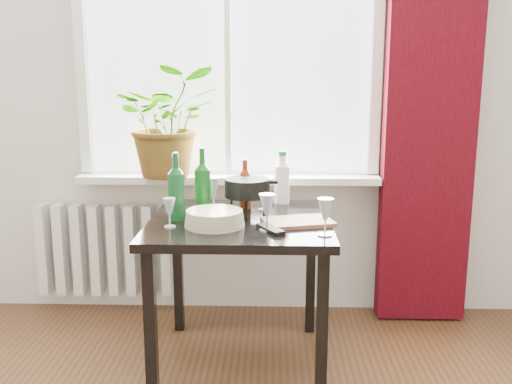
{
  "coord_description": "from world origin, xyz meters",
  "views": [
    {
      "loc": [
        0.25,
        -1.07,
        1.42
      ],
      "look_at": [
        0.18,
        1.55,
        0.87
      ],
      "focal_mm": 40.0,
      "sensor_mm": 36.0,
      "label": 1
    }
  ],
  "objects_px": {
    "bottle_amber": "(245,183)",
    "wineglass_back_center": "(265,194)",
    "potted_plant": "(168,122)",
    "cleaning_bottle": "(282,177)",
    "wine_bottle_right": "(203,181)",
    "wineglass_front_right": "(267,212)",
    "table": "(240,238)",
    "wine_bottle_left": "(176,186)",
    "fondue_pot": "(247,196)",
    "radiator": "(105,250)",
    "cutting_board": "(298,222)",
    "wineglass_back_left": "(214,193)",
    "wineglass_front_left": "(170,213)",
    "tv_remote": "(270,229)",
    "plate_stack": "(215,218)",
    "wineglass_far_right": "(325,217)"
  },
  "relations": [
    {
      "from": "wineglass_front_left",
      "to": "tv_remote",
      "type": "distance_m",
      "value": 0.46
    },
    {
      "from": "bottle_amber",
      "to": "potted_plant",
      "type": "bearing_deg",
      "value": 143.93
    },
    {
      "from": "bottle_amber",
      "to": "wineglass_back_center",
      "type": "bearing_deg",
      "value": -25.61
    },
    {
      "from": "table",
      "to": "plate_stack",
      "type": "bearing_deg",
      "value": -128.41
    },
    {
      "from": "potted_plant",
      "to": "cleaning_bottle",
      "type": "distance_m",
      "value": 0.72
    },
    {
      "from": "radiator",
      "to": "bottle_amber",
      "type": "relative_size",
      "value": 3.12
    },
    {
      "from": "wineglass_front_right",
      "to": "radiator",
      "type": "bearing_deg",
      "value": 139.64
    },
    {
      "from": "radiator",
      "to": "table",
      "type": "bearing_deg",
      "value": -36.54
    },
    {
      "from": "table",
      "to": "wine_bottle_right",
      "type": "distance_m",
      "value": 0.33
    },
    {
      "from": "radiator",
      "to": "fondue_pot",
      "type": "xyz_separation_m",
      "value": [
        0.88,
        -0.51,
        0.45
      ]
    },
    {
      "from": "bottle_amber",
      "to": "wineglass_back_center",
      "type": "height_order",
      "value": "bottle_amber"
    },
    {
      "from": "potted_plant",
      "to": "wine_bottle_right",
      "type": "relative_size",
      "value": 1.85
    },
    {
      "from": "tv_remote",
      "to": "wineglass_back_left",
      "type": "bearing_deg",
      "value": 95.1
    },
    {
      "from": "wineglass_back_center",
      "to": "fondue_pot",
      "type": "bearing_deg",
      "value": -144.68
    },
    {
      "from": "table",
      "to": "wineglass_back_center",
      "type": "relative_size",
      "value": 5.09
    },
    {
      "from": "bottle_amber",
      "to": "wine_bottle_right",
      "type": "bearing_deg",
      "value": -143.72
    },
    {
      "from": "wine_bottle_right",
      "to": "cleaning_bottle",
      "type": "distance_m",
      "value": 0.47
    },
    {
      "from": "radiator",
      "to": "wineglass_back_left",
      "type": "distance_m",
      "value": 0.93
    },
    {
      "from": "bottle_amber",
      "to": "wineglass_back_left",
      "type": "relative_size",
      "value": 1.55
    },
    {
      "from": "wineglass_front_left",
      "to": "tv_remote",
      "type": "relative_size",
      "value": 0.78
    },
    {
      "from": "table",
      "to": "fondue_pot",
      "type": "bearing_deg",
      "value": 75.98
    },
    {
      "from": "wineglass_back_center",
      "to": "tv_remote",
      "type": "height_order",
      "value": "wineglass_back_center"
    },
    {
      "from": "bottle_amber",
      "to": "plate_stack",
      "type": "height_order",
      "value": "bottle_amber"
    },
    {
      "from": "bottle_amber",
      "to": "wineglass_front_right",
      "type": "relative_size",
      "value": 1.53
    },
    {
      "from": "cutting_board",
      "to": "wineglass_back_center",
      "type": "bearing_deg",
      "value": 121.28
    },
    {
      "from": "table",
      "to": "wineglass_far_right",
      "type": "bearing_deg",
      "value": -35.85
    },
    {
      "from": "potted_plant",
      "to": "cleaning_bottle",
      "type": "height_order",
      "value": "potted_plant"
    },
    {
      "from": "wineglass_front_left",
      "to": "wineglass_back_left",
      "type": "bearing_deg",
      "value": 66.75
    },
    {
      "from": "plate_stack",
      "to": "cutting_board",
      "type": "bearing_deg",
      "value": 8.69
    },
    {
      "from": "wineglass_front_right",
      "to": "wineglass_back_left",
      "type": "xyz_separation_m",
      "value": [
        -0.28,
        0.41,
        -0.0
      ]
    },
    {
      "from": "wine_bottle_right",
      "to": "bottle_amber",
      "type": "distance_m",
      "value": 0.25
    },
    {
      "from": "wineglass_back_left",
      "to": "radiator",
      "type": "bearing_deg",
      "value": 149.16
    },
    {
      "from": "cleaning_bottle",
      "to": "fondue_pot",
      "type": "height_order",
      "value": "cleaning_bottle"
    },
    {
      "from": "wine_bottle_left",
      "to": "radiator",
      "type": "bearing_deg",
      "value": 130.27
    },
    {
      "from": "wine_bottle_left",
      "to": "fondue_pot",
      "type": "bearing_deg",
      "value": 23.44
    },
    {
      "from": "radiator",
      "to": "wineglass_far_right",
      "type": "xyz_separation_m",
      "value": [
        1.23,
        -0.9,
        0.44
      ]
    },
    {
      "from": "potted_plant",
      "to": "wine_bottle_right",
      "type": "distance_m",
      "value": 0.58
    },
    {
      "from": "wine_bottle_left",
      "to": "wine_bottle_right",
      "type": "height_order",
      "value": "wine_bottle_right"
    },
    {
      "from": "table",
      "to": "wineglass_back_center",
      "type": "bearing_deg",
      "value": 57.29
    },
    {
      "from": "wine_bottle_right",
      "to": "tv_remote",
      "type": "bearing_deg",
      "value": -41.62
    },
    {
      "from": "radiator",
      "to": "cleaning_bottle",
      "type": "bearing_deg",
      "value": -15.07
    },
    {
      "from": "radiator",
      "to": "cleaning_bottle",
      "type": "relative_size",
      "value": 2.86
    },
    {
      "from": "cleaning_bottle",
      "to": "wine_bottle_right",
      "type": "bearing_deg",
      "value": -145.66
    },
    {
      "from": "tv_remote",
      "to": "table",
      "type": "bearing_deg",
      "value": 94.8
    },
    {
      "from": "wine_bottle_right",
      "to": "tv_remote",
      "type": "distance_m",
      "value": 0.47
    },
    {
      "from": "cleaning_bottle",
      "to": "cutting_board",
      "type": "xyz_separation_m",
      "value": [
        0.07,
        -0.42,
        -0.13
      ]
    },
    {
      "from": "bottle_amber",
      "to": "wineglass_back_left",
      "type": "height_order",
      "value": "bottle_amber"
    },
    {
      "from": "potted_plant",
      "to": "wineglass_front_left",
      "type": "relative_size",
      "value": 4.5
    },
    {
      "from": "wineglass_far_right",
      "to": "wineglass_back_center",
      "type": "xyz_separation_m",
      "value": [
        -0.26,
        0.45,
        0.0
      ]
    },
    {
      "from": "table",
      "to": "wineglass_back_left",
      "type": "bearing_deg",
      "value": 124.88
    }
  ]
}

